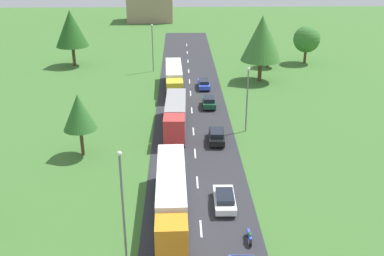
% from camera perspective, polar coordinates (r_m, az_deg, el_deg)
% --- Properties ---
extents(road, '(10.00, 140.00, 0.06)m').
position_cam_1_polar(road, '(50.68, 0.43, -3.67)').
color(road, '#2B2B30').
rests_on(road, ground).
extents(lane_marking_centre, '(0.16, 121.74, 0.01)m').
position_cam_1_polar(lane_marking_centre, '(48.09, 0.55, -5.18)').
color(lane_marking_centre, white).
rests_on(lane_marking_centre, road).
extents(truck_lead, '(2.71, 14.04, 3.66)m').
position_cam_1_polar(truck_lead, '(39.72, -2.60, -8.25)').
color(truck_lead, orange).
rests_on(truck_lead, road).
extents(truck_second, '(2.75, 12.20, 3.52)m').
position_cam_1_polar(truck_second, '(57.09, -2.09, 1.73)').
color(truck_second, red).
rests_on(truck_second, road).
extents(truck_third, '(2.84, 13.55, 3.50)m').
position_cam_1_polar(truck_third, '(72.57, -2.26, 6.37)').
color(truck_third, yellow).
rests_on(truck_third, road).
extents(car_second, '(1.96, 4.43, 1.37)m').
position_cam_1_polar(car_second, '(41.73, 4.08, -8.84)').
color(car_second, white).
rests_on(car_second, road).
extents(car_third, '(1.99, 4.54, 1.55)m').
position_cam_1_polar(car_third, '(54.06, 3.09, -0.96)').
color(car_third, black).
rests_on(car_third, road).
extents(car_fourth, '(1.86, 3.93, 1.55)m').
position_cam_1_polar(car_fourth, '(65.10, 2.14, 3.29)').
color(car_fourth, '#19472D').
rests_on(car_fourth, road).
extents(car_fifth, '(1.78, 4.52, 1.44)m').
position_cam_1_polar(car_fifth, '(73.49, 1.50, 5.57)').
color(car_fifth, blue).
rests_on(car_fifth, road).
extents(motorcycle_courier, '(0.28, 1.94, 0.91)m').
position_cam_1_polar(motorcycle_courier, '(37.76, 7.18, -13.24)').
color(motorcycle_courier, black).
rests_on(motorcycle_courier, road).
extents(lamppost_lead, '(0.36, 0.36, 9.09)m').
position_cam_1_polar(lamppost_lead, '(33.62, -8.65, -9.11)').
color(lamppost_lead, slate).
rests_on(lamppost_lead, ground).
extents(lamppost_second, '(0.36, 0.36, 8.25)m').
position_cam_1_polar(lamppost_second, '(56.16, 6.91, 3.93)').
color(lamppost_second, slate).
rests_on(lamppost_second, ground).
extents(lamppost_third, '(0.36, 0.36, 8.47)m').
position_cam_1_polar(lamppost_third, '(82.52, -4.95, 10.23)').
color(lamppost_third, slate).
rests_on(lamppost_third, ground).
extents(tree_oak, '(3.96, 3.96, 6.71)m').
position_cam_1_polar(tree_oak, '(86.12, 9.59, 10.40)').
color(tree_oak, '#513823').
rests_on(tree_oak, ground).
extents(tree_maple, '(6.71, 6.71, 10.94)m').
position_cam_1_polar(tree_maple, '(76.71, 8.70, 11.01)').
color(tree_maple, '#513823').
rests_on(tree_maple, ground).
extents(tree_pine, '(5.04, 5.04, 7.13)m').
position_cam_1_polar(tree_pine, '(90.66, 14.13, 10.70)').
color(tree_pine, '#513823').
rests_on(tree_pine, ground).
extents(tree_ash, '(3.63, 3.63, 7.16)m').
position_cam_1_polar(tree_ash, '(50.70, -13.94, 1.92)').
color(tree_ash, '#513823').
rests_on(tree_ash, ground).
extents(tree_lime, '(5.99, 5.99, 10.31)m').
position_cam_1_polar(tree_lime, '(88.41, -14.87, 11.92)').
color(tree_lime, '#513823').
rests_on(tree_lime, ground).
extents(distant_building, '(12.77, 9.33, 8.82)m').
position_cam_1_polar(distant_building, '(135.03, -5.22, 15.03)').
color(distant_building, '#9E846B').
rests_on(distant_building, ground).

